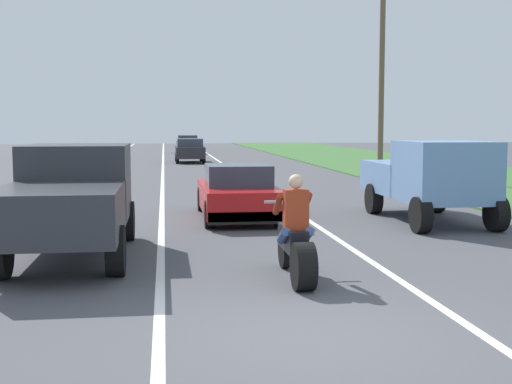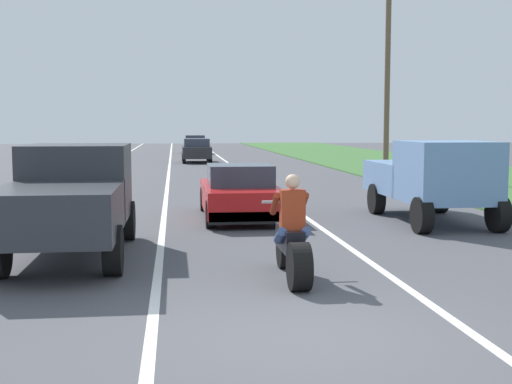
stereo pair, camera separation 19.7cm
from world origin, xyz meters
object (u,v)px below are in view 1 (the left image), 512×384
sports_car_red (238,194)px  motorcycle_with_rider (296,242)px  pickup_truck_left_lane_dark_grey (71,196)px  distant_car_further_ahead (187,144)px  pickup_truck_right_shoulder_light_blue (429,176)px  distant_car_far_ahead (190,150)px

sports_car_red → motorcycle_with_rider: bearing=-89.0°
sports_car_red → pickup_truck_left_lane_dark_grey: (-3.46, -4.66, 0.48)m
motorcycle_with_rider → pickup_truck_left_lane_dark_grey: size_ratio=0.46×
motorcycle_with_rider → sports_car_red: size_ratio=0.51×
sports_car_red → pickup_truck_left_lane_dark_grey: pickup_truck_left_lane_dark_grey is taller
distant_car_further_ahead → pickup_truck_left_lane_dark_grey: bearing=-94.6°
distant_car_further_ahead → pickup_truck_right_shoulder_light_blue: bearing=-83.8°
motorcycle_with_rider → pickup_truck_right_shoulder_light_blue: 7.35m
motorcycle_with_rider → distant_car_far_ahead: size_ratio=0.55×
distant_car_far_ahead → distant_car_further_ahead: size_ratio=1.00×
sports_car_red → distant_car_far_ahead: size_ratio=1.08×
pickup_truck_right_shoulder_light_blue → distant_car_far_ahead: size_ratio=1.20×
distant_car_further_ahead → motorcycle_with_rider: bearing=-90.0°
sports_car_red → pickup_truck_left_lane_dark_grey: 5.82m
pickup_truck_right_shoulder_light_blue → distant_car_further_ahead: bearing=96.2°
motorcycle_with_rider → distant_car_further_ahead: motorcycle_with_rider is taller
pickup_truck_right_shoulder_light_blue → pickup_truck_left_lane_dark_grey: bearing=-156.3°
distant_car_far_ahead → distant_car_further_ahead: (0.33, 13.91, 0.00)m
distant_car_far_ahead → sports_car_red: bearing=-89.5°
sports_car_red → distant_car_far_ahead: 25.96m
sports_car_red → pickup_truck_right_shoulder_light_blue: size_ratio=0.90×
pickup_truck_right_shoulder_light_blue → distant_car_further_ahead: 41.25m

